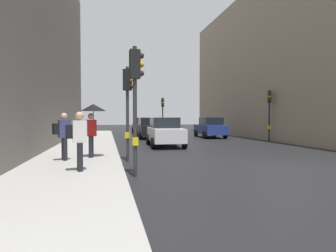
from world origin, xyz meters
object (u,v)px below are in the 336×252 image
object	(u,v)px
car_white_compact	(165,132)
car_dark_suv	(149,128)
traffic_light_far_median	(163,109)
pedestrian_with_umbrella	(93,115)
car_red_sedan	(141,125)
pedestrian_with_grey_backpack	(63,134)
traffic_light_near_right	(128,96)
car_blue_van	(210,128)
pedestrian_with_black_backpack	(78,137)
traffic_light_near_left	(136,87)
traffic_light_mid_street	(269,106)

from	to	relation	value
car_white_compact	car_dark_suv	bearing A→B (deg)	89.74
traffic_light_far_median	pedestrian_with_umbrella	world-z (taller)	traffic_light_far_median
car_red_sedan	pedestrian_with_umbrella	size ratio (longest dim) A/B	2.00
car_red_sedan	car_white_compact	bearing A→B (deg)	-91.17
car_red_sedan	pedestrian_with_grey_backpack	bearing A→B (deg)	-105.01
traffic_light_far_median	car_red_sedan	xyz separation A→B (m)	(-1.77, 3.34, -1.74)
traffic_light_near_right	traffic_light_far_median	xyz separation A→B (m)	(4.72, 16.40, 0.01)
car_dark_suv	car_blue_van	bearing A→B (deg)	-4.47
pedestrian_with_black_backpack	car_white_compact	bearing A→B (deg)	61.78
traffic_light_near_left	car_white_compact	distance (m)	9.06
pedestrian_with_umbrella	car_red_sedan	bearing A→B (deg)	77.43
car_blue_van	car_red_sedan	size ratio (longest dim) A/B	1.00
car_red_sedan	traffic_light_near_left	bearing A→B (deg)	-97.39
traffic_light_near_left	car_red_sedan	bearing A→B (deg)	82.61
traffic_light_near_left	car_blue_van	bearing A→B (deg)	61.51
traffic_light_near_right	traffic_light_mid_street	size ratio (longest dim) A/B	1.00
car_white_compact	car_blue_van	xyz separation A→B (m)	(5.40, 6.36, 0.00)
pedestrian_with_umbrella	pedestrian_with_black_backpack	world-z (taller)	pedestrian_with_umbrella
traffic_light_near_right	pedestrian_with_umbrella	size ratio (longest dim) A/B	1.77
traffic_light_near_right	pedestrian_with_black_backpack	distance (m)	3.40
traffic_light_near_left	pedestrian_with_grey_backpack	distance (m)	3.91
car_white_compact	pedestrian_with_black_backpack	bearing A→B (deg)	-118.22
traffic_light_mid_street	pedestrian_with_grey_backpack	world-z (taller)	traffic_light_mid_street
traffic_light_near_right	car_blue_van	bearing A→B (deg)	55.79
car_dark_suv	pedestrian_with_grey_backpack	xyz separation A→B (m)	(-5.12, -12.58, 0.29)
traffic_light_near_left	traffic_light_mid_street	bearing A→B (deg)	42.86
traffic_light_near_left	pedestrian_with_umbrella	size ratio (longest dim) A/B	1.79
traffic_light_near_right	pedestrian_with_black_backpack	world-z (taller)	traffic_light_near_right
traffic_light_near_left	pedestrian_with_black_backpack	bearing A→B (deg)	166.20
car_white_compact	car_dark_suv	distance (m)	6.78
traffic_light_far_median	car_dark_suv	bearing A→B (deg)	-116.13
car_blue_van	pedestrian_with_umbrella	bearing A→B (deg)	-129.24
traffic_light_near_right	pedestrian_with_black_backpack	xyz separation A→B (m)	(-1.67, -2.58, -1.45)
car_blue_van	pedestrian_with_black_backpack	size ratio (longest dim) A/B	2.42
car_blue_van	pedestrian_with_grey_backpack	size ratio (longest dim) A/B	2.42
pedestrian_with_umbrella	pedestrian_with_grey_backpack	world-z (taller)	pedestrian_with_umbrella
car_white_compact	pedestrian_with_black_backpack	world-z (taller)	pedestrian_with_black_backpack
traffic_light_mid_street	car_red_sedan	size ratio (longest dim) A/B	0.89
traffic_light_mid_street	pedestrian_with_black_backpack	world-z (taller)	traffic_light_mid_street
car_dark_suv	pedestrian_with_umbrella	xyz separation A→B (m)	(-4.08, -11.98, 0.96)
traffic_light_near_right	car_dark_suv	bearing A→B (deg)	77.63
car_dark_suv	car_red_sedan	bearing A→B (deg)	88.01
car_dark_suv	pedestrian_with_black_backpack	size ratio (longest dim) A/B	2.37
pedestrian_with_black_backpack	car_red_sedan	bearing A→B (deg)	78.31
traffic_light_mid_street	pedestrian_with_umbrella	xyz separation A→B (m)	(-12.13, -6.69, -0.78)
car_blue_van	car_red_sedan	world-z (taller)	same
traffic_light_near_right	car_blue_van	distance (m)	14.44
car_blue_van	car_white_compact	bearing A→B (deg)	-130.31
car_white_compact	car_red_sedan	bearing A→B (deg)	88.83
traffic_light_far_median	pedestrian_with_umbrella	bearing A→B (deg)	-110.74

